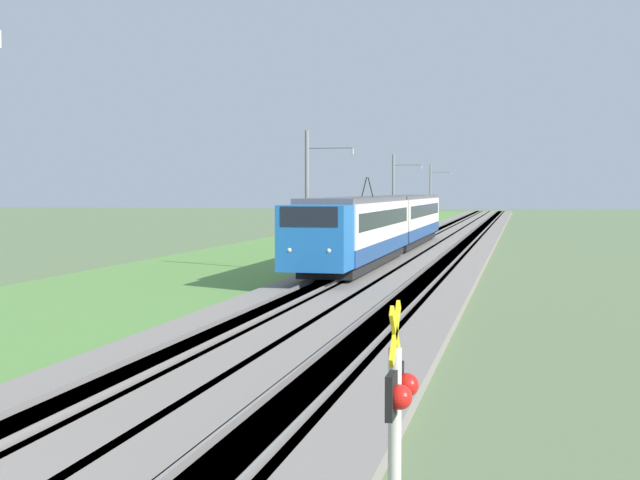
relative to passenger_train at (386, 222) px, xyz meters
The scene contains 10 objects.
ballast_main 3.53m from the passenger_train, ahead, with size 240.00×4.40×0.30m.
ballast_adjacent 5.46m from the passenger_train, 56.56° to the right, with size 240.00×4.40×0.30m.
track_main 3.53m from the passenger_train, ahead, with size 240.00×1.57×0.45m.
track_adjacent 5.45m from the passenger_train, 56.56° to the right, with size 240.00×1.57×0.45m.
grass_verge 8.03m from the passenger_train, 69.06° to the left, with size 240.00×13.48×0.12m.
passenger_train is the anchor object (origin of this frame).
crossing_signal_far 48.61m from the passenger_train, behind, with size 0.70×0.23×3.41m.
catenary_mast_mid 10.83m from the passenger_train, 166.81° to the left, with size 0.22×2.56×7.41m.
catenary_mast_far 21.15m from the passenger_train, ahead, with size 0.22×2.56×7.42m.
catenary_mast_distant 52.43m from the passenger_train, ahead, with size 0.22×2.56×7.43m.
Camera 1 is at (-7.90, -8.37, 4.32)m, focal length 50.00 mm.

